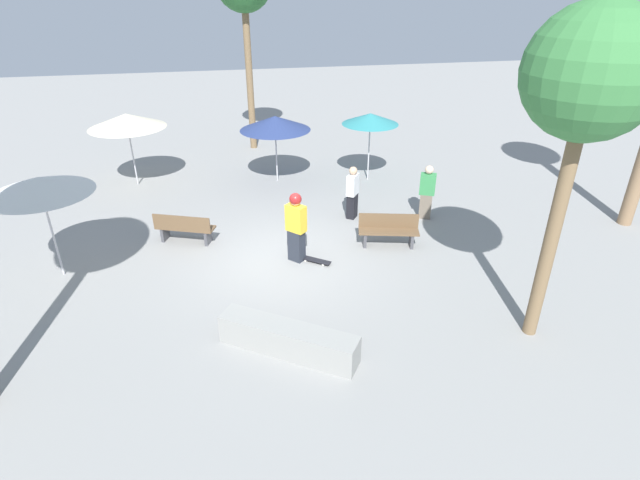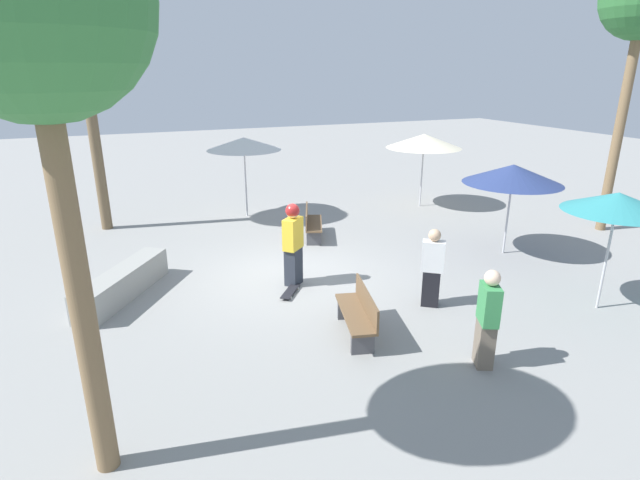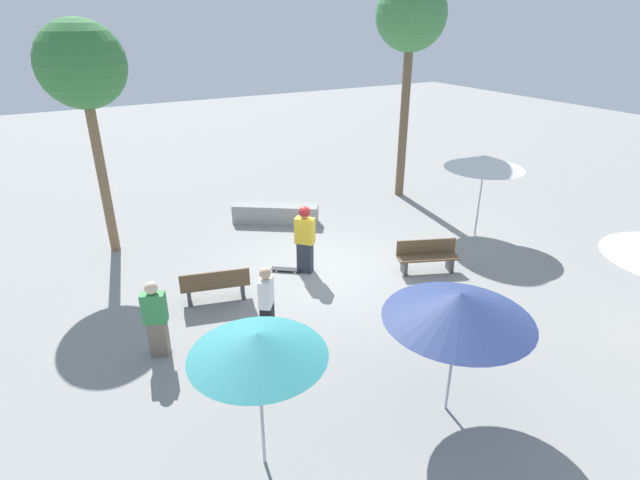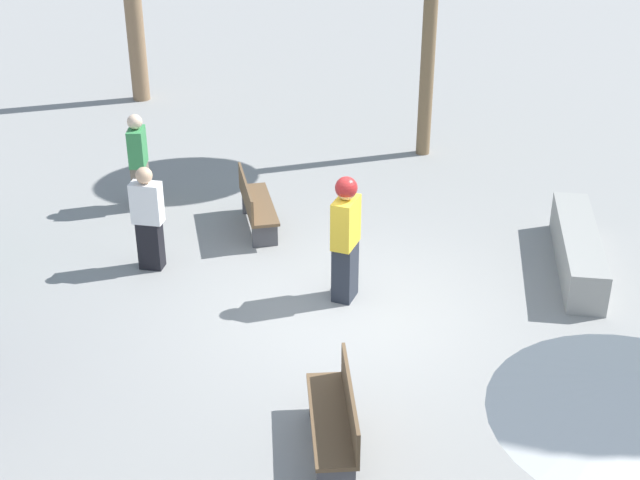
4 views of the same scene
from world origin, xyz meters
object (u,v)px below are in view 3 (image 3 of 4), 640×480
object	(u,v)px
shade_umbrella_white	(485,162)
bench_far	(215,285)
shade_umbrella_navy	(459,306)
bystander_watching	(267,303)
bench_near	(427,256)
shade_umbrella_teal	(257,345)
palm_tree_left	(411,19)
palm_tree_center_right	(82,68)
skater_main	(305,237)
skateboard	(286,269)
concrete_ledge	(276,214)
bystander_far	(156,319)

from	to	relation	value
shade_umbrella_white	bench_far	bearing A→B (deg)	-0.92
shade_umbrella_navy	bystander_watching	distance (m)	4.14
bench_far	shade_umbrella_white	xyz separation A→B (m)	(-8.24, 0.13, 1.90)
bench_near	shade_umbrella_teal	world-z (taller)	shade_umbrella_teal
bench_far	palm_tree_left	distance (m)	11.03
shade_umbrella_navy	palm_tree_center_right	bearing A→B (deg)	-67.45
shade_umbrella_teal	bench_near	bearing A→B (deg)	-149.69
skater_main	bench_far	world-z (taller)	skater_main
skateboard	palm_tree_left	distance (m)	9.50
palm_tree_left	palm_tree_center_right	size ratio (longest dim) A/B	1.19
concrete_ledge	bench_near	size ratio (longest dim) A/B	1.57
bench_far	bench_near	bearing A→B (deg)	1.33
bystander_far	bench_far	bearing A→B (deg)	-113.88
palm_tree_center_right	bystander_watching	xyz separation A→B (m)	(-2.15, 6.04, -4.22)
bench_near	palm_tree_center_right	bearing A→B (deg)	-15.92
bench_far	shade_umbrella_white	bearing A→B (deg)	13.44
skater_main	bench_near	size ratio (longest dim) A/B	1.11
shade_umbrella_navy	palm_tree_left	distance (m)	12.00
skateboard	shade_umbrella_teal	distance (m)	6.54
skater_main	bystander_far	world-z (taller)	skater_main
skater_main	concrete_ledge	distance (m)	3.63
shade_umbrella_teal	palm_tree_left	bearing A→B (deg)	-136.40
bystander_watching	palm_tree_left	bearing A→B (deg)	-17.26
palm_tree_center_right	bystander_watching	distance (m)	7.68
bystander_far	palm_tree_left	bearing A→B (deg)	-126.36
bench_far	bystander_far	xyz separation A→B (m)	(1.63, 1.41, 0.39)
bench_near	bench_far	size ratio (longest dim) A/B	0.99
shade_umbrella_white	palm_tree_left	size ratio (longest dim) A/B	0.34
shade_umbrella_white	bystander_watching	distance (m)	8.07
shade_umbrella_white	palm_tree_center_right	xyz separation A→B (m)	(9.88, -4.30, 2.70)
palm_tree_center_right	bystander_far	size ratio (longest dim) A/B	3.77
skateboard	palm_tree_left	size ratio (longest dim) A/B	0.10
skater_main	concrete_ledge	size ratio (longest dim) A/B	0.71
shade_umbrella_teal	shade_umbrella_white	distance (m)	10.28
bench_far	shade_umbrella_navy	bearing A→B (deg)	-52.28
skateboard	shade_umbrella_white	world-z (taller)	shade_umbrella_white
bench_near	bystander_far	size ratio (longest dim) A/B	1.00
skateboard	bench_near	size ratio (longest dim) A/B	0.46
bench_near	palm_tree_left	xyz separation A→B (m)	(-3.18, -5.32, 5.66)
bench_far	shade_umbrella_white	distance (m)	8.46
bystander_watching	bystander_far	bearing A→B (deg)	114.17
bench_near	palm_tree_left	bearing A→B (deg)	-99.07
shade_umbrella_navy	shade_umbrella_white	size ratio (longest dim) A/B	0.96
bystander_watching	skateboard	bearing A→B (deg)	2.83
concrete_ledge	palm_tree_left	xyz separation A→B (m)	(-5.26, -0.28, 5.79)
palm_tree_left	bystander_far	bearing A→B (deg)	28.38
shade_umbrella_white	palm_tree_center_right	world-z (taller)	palm_tree_center_right
bench_near	skater_main	bearing A→B (deg)	-7.05
shade_umbrella_teal	bystander_watching	distance (m)	3.59
concrete_ledge	bench_near	distance (m)	5.45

